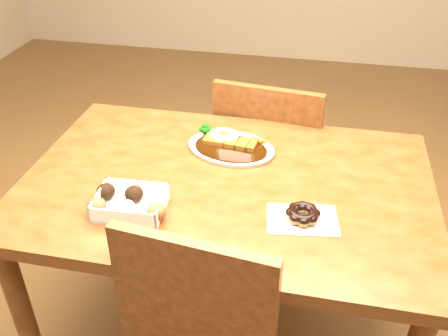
% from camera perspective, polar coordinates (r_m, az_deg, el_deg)
% --- Properties ---
extents(table, '(1.20, 0.80, 0.75)m').
position_cam_1_polar(table, '(1.53, 0.27, -4.46)').
color(table, '#44270D').
rests_on(table, ground).
extents(chair_far, '(0.47, 0.47, 0.87)m').
position_cam_1_polar(chair_far, '(2.05, 5.40, 0.45)').
color(chair_far, '#44270D').
rests_on(chair_far, ground).
extents(katsu_curry_plate, '(0.31, 0.25, 0.06)m').
position_cam_1_polar(katsu_curry_plate, '(1.61, 0.68, 2.62)').
color(katsu_curry_plate, white).
rests_on(katsu_curry_plate, table).
extents(donut_box, '(0.22, 0.15, 0.05)m').
position_cam_1_polar(donut_box, '(1.36, -10.88, -3.90)').
color(donut_box, white).
rests_on(donut_box, table).
extents(pon_de_ring, '(0.20, 0.15, 0.04)m').
position_cam_1_polar(pon_de_ring, '(1.33, 9.00, -5.24)').
color(pon_de_ring, silver).
rests_on(pon_de_ring, table).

